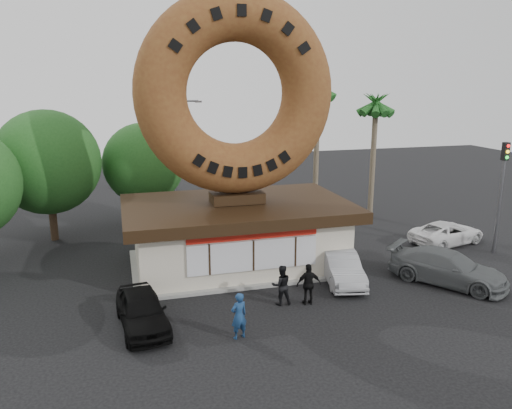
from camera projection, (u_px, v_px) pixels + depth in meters
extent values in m
plane|color=black|center=(273.00, 316.00, 20.03)|extent=(90.00, 90.00, 0.00)
cube|color=silver|center=(237.00, 237.00, 25.28)|extent=(10.00, 6.00, 3.00)
cube|color=#999993|center=(238.00, 263.00, 25.63)|extent=(10.60, 6.60, 0.15)
cube|color=#3F3F3F|center=(237.00, 207.00, 24.91)|extent=(10.00, 6.00, 0.10)
cube|color=black|center=(237.00, 208.00, 24.92)|extent=(11.20, 7.20, 0.55)
cube|color=silver|center=(253.00, 255.00, 22.42)|extent=(6.00, 0.12, 1.40)
cube|color=#B81A0F|center=(253.00, 234.00, 22.16)|extent=(6.00, 0.10, 0.45)
cube|color=black|center=(237.00, 197.00, 24.79)|extent=(2.60, 1.40, 0.50)
torus|color=brown|center=(236.00, 94.00, 23.58)|extent=(9.58, 2.44, 9.58)
cylinder|color=#473321|center=(53.00, 213.00, 29.31)|extent=(0.44, 0.44, 3.30)
sphere|color=#1F4F1C|center=(47.00, 162.00, 28.59)|extent=(6.00, 6.00, 6.00)
cylinder|color=#473321|center=(146.00, 203.00, 32.67)|extent=(0.44, 0.44, 2.86)
sphere|color=#1F4F1C|center=(144.00, 163.00, 32.04)|extent=(5.20, 5.20, 5.20)
cylinder|color=#726651|center=(316.00, 152.00, 34.00)|extent=(0.36, 0.36, 9.00)
cylinder|color=#726651|center=(373.00, 160.00, 33.63)|extent=(0.36, 0.36, 8.00)
cylinder|color=#59595E|center=(173.00, 160.00, 33.51)|extent=(0.18, 0.18, 8.00)
cylinder|color=#59595E|center=(185.00, 101.00, 32.81)|extent=(1.80, 0.12, 0.12)
cube|color=#59595E|center=(198.00, 102.00, 33.05)|extent=(0.45, 0.20, 0.12)
cylinder|color=#59595E|center=(500.00, 200.00, 26.71)|extent=(0.18, 0.18, 6.00)
cube|color=black|center=(505.00, 151.00, 26.09)|extent=(0.30, 0.28, 0.95)
sphere|color=red|center=(508.00, 146.00, 25.87)|extent=(0.18, 0.18, 0.18)
sphere|color=yellow|center=(508.00, 152.00, 25.95)|extent=(0.18, 0.18, 0.18)
sphere|color=green|center=(507.00, 157.00, 26.02)|extent=(0.18, 0.18, 0.18)
imported|color=navy|center=(239.00, 316.00, 18.10)|extent=(0.74, 0.59, 1.77)
imported|color=black|center=(281.00, 285.00, 20.88)|extent=(0.88, 0.71, 1.73)
imported|color=black|center=(309.00, 284.00, 20.89)|extent=(1.08, 0.52, 1.79)
imported|color=black|center=(142.00, 310.00, 18.94)|extent=(2.11, 4.32, 1.42)
imported|color=#9B9DA0|center=(341.00, 267.00, 23.35)|extent=(2.32, 4.50, 1.41)
imported|color=#5C6062|center=(448.00, 268.00, 23.10)|extent=(4.91, 5.54, 1.54)
imported|color=white|center=(447.00, 233.00, 28.84)|extent=(5.04, 3.26, 1.29)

